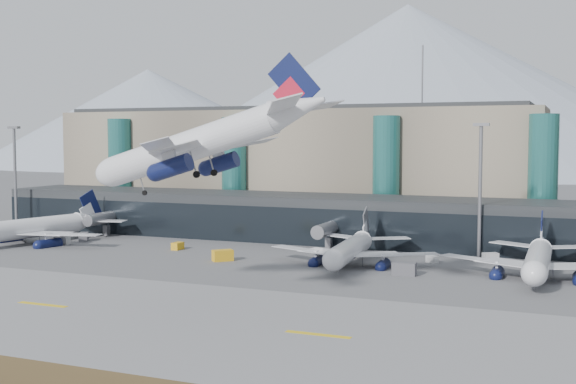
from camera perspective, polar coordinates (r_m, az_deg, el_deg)
The scene contains 21 objects.
ground at distance 106.32m, azimuth -5.11°, elevation -8.09°, with size 900.00×900.00×0.00m, color #515154.
runway_strip at distance 93.60m, azimuth -9.38°, elevation -9.83°, with size 400.00×40.00×0.04m, color slate.
dirt_verge at distance 74.33m, azimuth -19.81°, elevation -13.80°, with size 400.00×14.00×0.03m, color #47351E.
runway_markings at distance 93.59m, azimuth -9.38°, elevation -9.81°, with size 128.00×1.00×0.02m.
concourse at distance 158.40m, azimuth 4.49°, elevation -2.17°, with size 170.00×27.00×10.00m.
terminal_main at distance 196.36m, azimuth 0.42°, elevation 2.15°, with size 130.00×30.00×31.00m.
teal_towers at distance 177.91m, azimuth 1.50°, elevation 1.47°, with size 116.40×19.40×46.00m.
mountain_ridge at distance 473.88m, azimuth 18.43°, elevation 6.85°, with size 910.00×400.00×110.00m.
lightmast_left at distance 187.66m, azimuth -20.76°, elevation 1.46°, with size 3.00×1.20×25.60m.
lightmast_mid at distance 141.62m, azimuth 14.95°, elevation 0.77°, with size 3.00×1.20×25.60m.
hero_jet at distance 95.88m, azimuth -6.02°, elevation 4.67°, with size 35.59×36.77×11.84m.
jet_parked_left at distance 166.53m, azimuth -18.83°, elevation -2.20°, with size 36.75×37.90×12.18m.
jet_parked_mid at distance 131.58m, azimuth 5.17°, elevation -3.94°, with size 32.47×31.95×10.48m.
jet_parked_right at distance 126.17m, azimuth 19.20°, elevation -4.44°, with size 33.96×32.81×10.93m.
veh_a at distance 162.51m, azimuth -17.42°, elevation -3.65°, with size 3.07×1.73×1.73m, color silver.
veh_b at distance 149.33m, azimuth -8.71°, elevation -4.24°, with size 2.59×1.59×1.50m, color gold.
veh_c at distance 121.84m, azimuth 9.17°, elevation -6.02°, with size 3.89×2.05×2.16m, color #4D4D52.
veh_d at distance 138.83m, azimuth 15.70°, elevation -4.98°, with size 2.78×1.49×1.59m, color silver.
veh_f at distance 165.77m, azimuth -15.84°, elevation -3.44°, with size 3.39×1.79×1.89m, color #4D4D52.
veh_g at distance 134.97m, azimuth 11.32°, elevation -5.23°, with size 2.19×1.28×1.28m, color silver.
veh_h at distance 134.69m, azimuth -5.18°, elevation -5.01°, with size 3.72×1.96×2.06m, color gold.
Camera 1 is at (47.70, -92.26, 22.76)m, focal length 45.00 mm.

